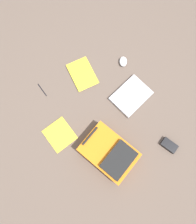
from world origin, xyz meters
TOP-DOWN VIEW (x-y plane):
  - ground_plane at (0.00, 0.00)m, footprint 3.73×3.73m
  - backpack at (-0.10, -0.29)m, footprint 0.37×0.46m
  - laptop at (0.33, -0.03)m, footprint 0.34×0.27m
  - book_red at (0.12, 0.38)m, footprint 0.24×0.31m
  - book_blue at (-0.34, 0.06)m, footprint 0.21×0.23m
  - computer_mouse at (0.47, 0.26)m, footprint 0.11×0.12m
  - power_brick at (0.32, -0.53)m, footprint 0.10×0.14m
  - pen_black at (-0.24, 0.47)m, footprint 0.01×0.14m

SIDE VIEW (x-z plane):
  - ground_plane at x=0.00m, z-range 0.00..0.00m
  - pen_black at x=-0.24m, z-range 0.00..0.01m
  - book_blue at x=-0.34m, z-range 0.00..0.01m
  - book_red at x=0.12m, z-range 0.00..0.02m
  - laptop at x=0.33m, z-range 0.00..0.03m
  - power_brick at x=0.32m, z-range 0.00..0.04m
  - computer_mouse at x=0.47m, z-range 0.00..0.04m
  - backpack at x=-0.10m, z-range -0.01..0.15m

